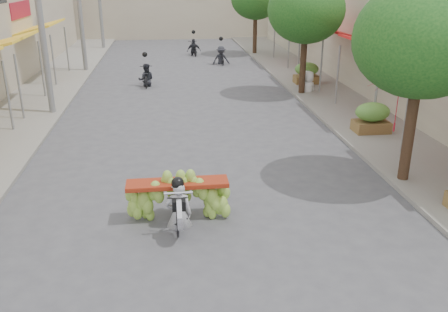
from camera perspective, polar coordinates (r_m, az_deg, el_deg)
ground at (r=8.84m, az=-0.29°, el=-15.58°), size 120.00×120.00×0.00m
sidewalk_left at (r=23.48m, az=-22.23°, el=6.64°), size 4.00×60.00×0.12m
sidewalk_right at (r=23.97m, az=12.34°, el=7.99°), size 4.00×60.00×0.12m
shophouse_row_right at (r=24.74m, az=24.99°, el=13.88°), size 9.77×40.00×6.00m
utility_pole_mid at (r=19.63m, az=-21.35°, el=16.03°), size 0.60×0.24×8.00m
street_tree_near at (r=12.77m, az=22.81°, el=12.76°), size 3.40×3.40×5.25m
street_tree_mid at (r=22.00m, az=9.86°, el=16.86°), size 3.40×3.40×5.25m
produce_crate_mid at (r=17.22m, az=17.40°, el=4.71°), size 1.20×0.88×1.16m
produce_crate_far at (r=24.52m, az=9.91°, el=10.01°), size 1.20×0.88×1.16m
banana_motorbike at (r=10.59m, az=-5.55°, el=-4.71°), size 2.28×1.77×2.03m
market_umbrella at (r=15.03m, az=20.62°, el=8.90°), size 1.96×1.96×1.70m
pedestrian at (r=22.64m, az=10.16°, el=10.06°), size 1.10×0.88×1.94m
bg_motorbike_a at (r=24.32m, az=-9.39°, el=10.00°), size 0.79×1.67×1.95m
bg_motorbike_b at (r=30.01m, az=-0.36°, el=12.62°), size 1.11×1.53×1.95m
bg_motorbike_c at (r=33.63m, az=-3.67°, el=13.33°), size 1.02×1.70×1.95m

